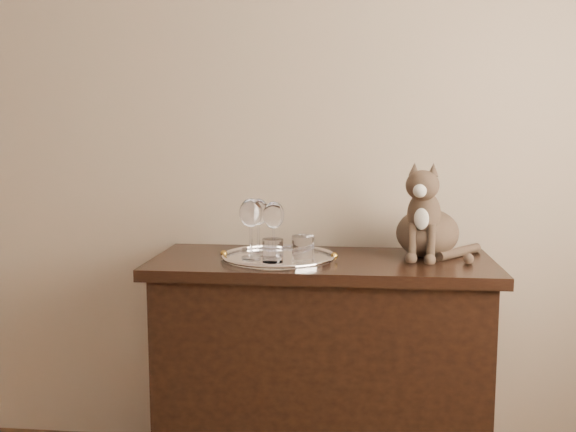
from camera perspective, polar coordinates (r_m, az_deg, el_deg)
name	(u,v)px	position (r m, az deg, el deg)	size (l,w,h in m)	color
wall_back	(177,118)	(2.63, -9.86, 8.59)	(4.00, 0.10, 2.70)	tan
sideboard	(321,374)	(2.39, 2.96, -13.86)	(1.20, 0.50, 0.85)	black
tray	(279,259)	(2.25, -0.84, -3.80)	(0.40, 0.40, 0.01)	white
wine_glass_a	(258,226)	(2.30, -2.66, -0.93)	(0.08, 0.08, 0.20)	white
wine_glass_c	(251,229)	(2.22, -3.32, -1.12)	(0.08, 0.08, 0.21)	white
wine_glass_d	(274,230)	(2.23, -1.29, -1.24)	(0.08, 0.08, 0.20)	silver
tumbler_a	(303,248)	(2.18, 1.35, -2.90)	(0.08, 0.08, 0.09)	white
tumbler_b	(273,250)	(2.17, -1.36, -3.08)	(0.07, 0.07, 0.08)	silver
cat	(428,209)	(2.34, 12.35, 0.61)	(0.34, 0.32, 0.34)	#4A382C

